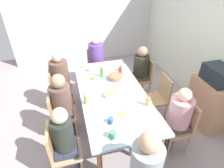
# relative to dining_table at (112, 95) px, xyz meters

# --- Properties ---
(ground_plane) EXTENTS (7.01, 7.01, 0.00)m
(ground_plane) POSITION_rel_dining_table_xyz_m (0.00, 0.00, -0.71)
(ground_plane) COLOR #A19093
(wall_back) EXTENTS (6.08, 0.12, 2.60)m
(wall_back) POSITION_rel_dining_table_xyz_m (0.00, 2.03, 0.59)
(wall_back) COLOR silver
(wall_back) RESTS_ON ground_plane
(wall_left) EXTENTS (0.12, 4.19, 2.60)m
(wall_left) POSITION_rel_dining_table_xyz_m (-2.98, 0.00, 0.59)
(wall_left) COLOR silver
(wall_left) RESTS_ON ground_plane
(dining_table) EXTENTS (2.22, 1.06, 0.78)m
(dining_table) POSITION_rel_dining_table_xyz_m (0.00, 0.00, 0.00)
(dining_table) COLOR #A9C6D2
(dining_table) RESTS_ON ground_plane
(chair_0) EXTENTS (0.40, 0.40, 0.90)m
(chair_0) POSITION_rel_dining_table_xyz_m (-1.49, 0.00, -0.19)
(chair_0) COLOR tan
(chair_0) RESTS_ON ground_plane
(person_0) EXTENTS (0.34, 0.34, 1.24)m
(person_0) POSITION_rel_dining_table_xyz_m (-1.40, 0.00, 0.04)
(person_0) COLOR brown
(person_0) RESTS_ON ground_plane
(person_1) EXTENTS (0.34, 0.34, 1.28)m
(person_1) POSITION_rel_dining_table_xyz_m (1.40, 0.00, 0.07)
(person_1) COLOR brown
(person_1) RESTS_ON ground_plane
(chair_2) EXTENTS (0.40, 0.40, 0.90)m
(chair_2) POSITION_rel_dining_table_xyz_m (-0.74, 0.91, -0.19)
(chair_2) COLOR tan
(chair_2) RESTS_ON ground_plane
(person_2) EXTENTS (0.32, 0.32, 1.20)m
(person_2) POSITION_rel_dining_table_xyz_m (-0.74, 0.82, 0.02)
(person_2) COLOR brown
(person_2) RESTS_ON ground_plane
(chair_3) EXTENTS (0.40, 0.40, 0.90)m
(chair_3) POSITION_rel_dining_table_xyz_m (0.00, 0.91, -0.19)
(chair_3) COLOR tan
(chair_3) RESTS_ON ground_plane
(chair_4) EXTENTS (0.40, 0.40, 0.90)m
(chair_4) POSITION_rel_dining_table_xyz_m (0.74, -0.91, -0.19)
(chair_4) COLOR tan
(chair_4) RESTS_ON ground_plane
(person_4) EXTENTS (0.30, 0.30, 1.20)m
(person_4) POSITION_rel_dining_table_xyz_m (0.74, -0.82, 0.00)
(person_4) COLOR #363050
(person_4) RESTS_ON ground_plane
(chair_5) EXTENTS (0.40, 0.40, 0.90)m
(chair_5) POSITION_rel_dining_table_xyz_m (0.00, -0.91, -0.19)
(chair_5) COLOR tan
(chair_5) RESTS_ON ground_plane
(person_5) EXTENTS (0.32, 0.32, 1.23)m
(person_5) POSITION_rel_dining_table_xyz_m (0.00, -0.82, 0.04)
(person_5) COLOR #374647
(person_5) RESTS_ON ground_plane
(chair_6) EXTENTS (0.40, 0.40, 0.90)m
(chair_6) POSITION_rel_dining_table_xyz_m (0.74, 0.91, -0.19)
(chair_6) COLOR tan
(chair_6) RESTS_ON ground_plane
(person_6) EXTENTS (0.33, 0.33, 1.18)m
(person_6) POSITION_rel_dining_table_xyz_m (0.74, 0.82, 0.01)
(person_6) COLOR #424449
(person_6) RESTS_ON ground_plane
(chair_7) EXTENTS (0.40, 0.40, 0.90)m
(chair_7) POSITION_rel_dining_table_xyz_m (-0.74, -0.91, -0.19)
(chair_7) COLOR tan
(chair_7) RESTS_ON ground_plane
(person_7) EXTENTS (0.34, 0.34, 1.24)m
(person_7) POSITION_rel_dining_table_xyz_m (-0.74, -0.82, 0.04)
(person_7) COLOR #474248
(person_7) RESTS_ON ground_plane
(plate_0) EXTENTS (0.24, 0.24, 0.04)m
(plate_0) POSITION_rel_dining_table_xyz_m (0.61, 0.00, 0.09)
(plate_0) COLOR silver
(plate_0) RESTS_ON dining_table
(plate_1) EXTENTS (0.21, 0.21, 0.04)m
(plate_1) POSITION_rel_dining_table_xyz_m (-0.46, -0.24, 0.09)
(plate_1) COLOR white
(plate_1) RESTS_ON dining_table
(plate_2) EXTENTS (0.20, 0.20, 0.04)m
(plate_2) POSITION_rel_dining_table_xyz_m (-0.95, -0.37, 0.09)
(plate_2) COLOR white
(plate_2) RESTS_ON dining_table
(bowl_0) EXTENTS (0.21, 0.21, 0.09)m
(bowl_0) POSITION_rel_dining_table_xyz_m (0.13, -0.06, 0.12)
(bowl_0) COLOR beige
(bowl_0) RESTS_ON dining_table
(bowl_1) EXTENTS (0.26, 0.26, 0.10)m
(bowl_1) POSITION_rel_dining_table_xyz_m (-0.37, 0.15, 0.12)
(bowl_1) COLOR #99644D
(bowl_1) RESTS_ON dining_table
(cup_0) EXTENTS (0.11, 0.07, 0.09)m
(cup_0) POSITION_rel_dining_table_xyz_m (-0.64, 0.32, 0.12)
(cup_0) COLOR #E4CE4F
(cup_0) RESTS_ON dining_table
(cup_1) EXTENTS (0.12, 0.09, 0.10)m
(cup_1) POSITION_rel_dining_table_xyz_m (0.94, -0.24, 0.12)
(cup_1) COLOR #478A5D
(cup_1) RESTS_ON dining_table
(cup_2) EXTENTS (0.11, 0.08, 0.08)m
(cup_2) POSITION_rel_dining_table_xyz_m (0.69, -0.20, 0.11)
(cup_2) COLOR #2F5DA2
(cup_2) RESTS_ON dining_table
(cup_3) EXTENTS (0.12, 0.09, 0.09)m
(cup_3) POSITION_rel_dining_table_xyz_m (-0.77, -0.25, 0.12)
(cup_3) COLOR white
(cup_3) RESTS_ON dining_table
(bottle_0) EXTENTS (0.06, 0.06, 0.22)m
(bottle_0) POSITION_rel_dining_table_xyz_m (-0.46, 0.29, 0.17)
(bottle_0) COLOR red
(bottle_0) RESTS_ON dining_table
(bottle_1) EXTENTS (0.06, 0.06, 0.20)m
(bottle_1) POSITION_rel_dining_table_xyz_m (0.21, -0.46, 0.16)
(bottle_1) COLOR tan
(bottle_1) RESTS_ON dining_table
(bottle_2) EXTENTS (0.06, 0.06, 0.23)m
(bottle_2) POSITION_rel_dining_table_xyz_m (-0.50, -0.07, 0.18)
(bottle_2) COLOR #4B8336
(bottle_2) RESTS_ON dining_table
(bottle_3) EXTENTS (0.06, 0.06, 0.18)m
(bottle_3) POSITION_rel_dining_table_xyz_m (0.48, 0.43, 0.16)
(bottle_3) COLOR tan
(bottle_3) RESTS_ON dining_table
(side_cabinet) EXTENTS (0.70, 0.44, 0.90)m
(side_cabinet) POSITION_rel_dining_table_xyz_m (0.34, 1.73, -0.26)
(side_cabinet) COLOR tan
(side_cabinet) RESTS_ON ground_plane
(microwave) EXTENTS (0.48, 0.36, 0.28)m
(microwave) POSITION_rel_dining_table_xyz_m (0.34, 1.73, 0.33)
(microwave) COLOR #1C262E
(microwave) RESTS_ON side_cabinet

